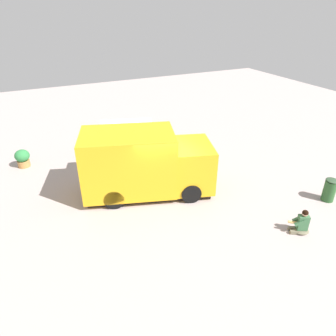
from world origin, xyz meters
The scene contains 6 objects.
ground_plane centered at (0.00, 0.00, 0.00)m, with size 40.00×40.00×0.00m, color #B1A19C.
food_truck centered at (-0.39, -0.55, 1.20)m, with size 3.84×5.29×2.52m.
person_customer centered at (4.09, 3.13, 0.33)m, with size 0.63×0.75×0.87m.
planter_flowering_near centered at (-4.78, -1.48, 0.37)m, with size 0.55×0.55×0.75m.
planter_flowering_far centered at (-4.76, -4.82, 0.44)m, with size 0.65×0.65×0.82m.
trash_bin centered at (3.15, 5.51, 0.46)m, with size 0.46×0.46×0.92m.
Camera 1 is at (9.42, -4.18, 6.66)m, focal length 32.92 mm.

